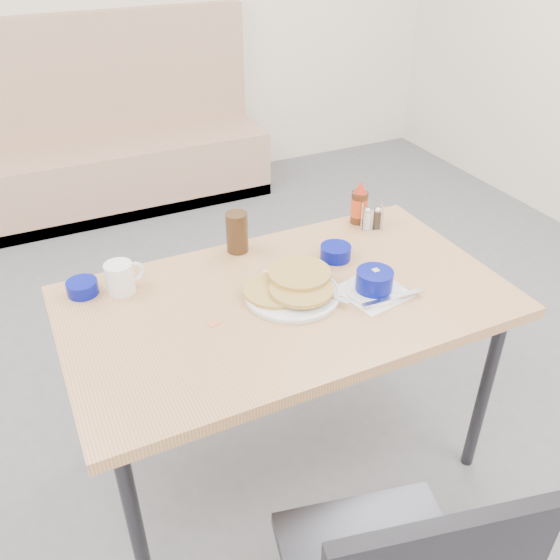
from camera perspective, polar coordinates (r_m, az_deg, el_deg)
name	(u,v)px	position (r m, az deg, el deg)	size (l,w,h in m)	color
ground	(317,507)	(2.27, 3.54, -20.99)	(6.00, 6.00, 0.00)	slate
booth_bench	(123,153)	(4.25, -14.91, 11.69)	(1.90, 0.56, 1.22)	tan
dining_table	(287,313)	(1.92, 0.68, -3.16)	(1.40, 0.80, 0.76)	tan
pancake_plate	(292,288)	(1.89, 1.19, -0.80)	(0.31, 0.31, 0.05)	white
coffee_mug	(121,277)	(1.95, -15.05, 0.27)	(0.13, 0.09, 0.10)	white
grits_setting	(374,284)	(1.91, 9.06, -0.35)	(0.24, 0.23, 0.08)	white
creamer_bowl	(82,288)	(1.99, -18.48, -0.71)	(0.10, 0.10, 0.04)	#050E83
butter_bowl	(336,252)	(2.08, 5.37, 2.67)	(0.11, 0.11, 0.05)	#050E83
amber_tumbler	(237,232)	(2.10, -4.16, 4.61)	(0.08, 0.08, 0.15)	#3A2412
condiment_caddy	(372,220)	(2.29, 8.85, 5.75)	(0.09, 0.07, 0.10)	silver
syrup_bottle	(359,205)	(2.31, 7.64, 7.17)	(0.06, 0.06, 0.17)	#47230F
sugar_wrapper	(214,323)	(1.78, -6.33, -4.15)	(0.04, 0.02, 0.00)	#DA6E48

